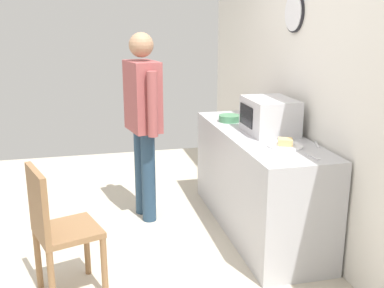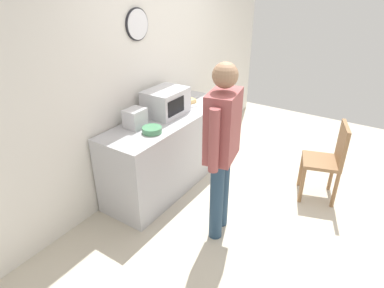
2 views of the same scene
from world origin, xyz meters
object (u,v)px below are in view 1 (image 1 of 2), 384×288
object	(u,v)px
microwave	(270,116)
sandwich_plate	(285,144)
spoon_utensil	(312,157)
wooden_chair	(56,226)
toaster	(255,111)
person_standing	(143,113)
fork_utensil	(317,145)
salad_bowl	(229,118)

from	to	relation	value
microwave	sandwich_plate	size ratio (longest dim) A/B	1.83
spoon_utensil	wooden_chair	world-z (taller)	wooden_chair
toaster	person_standing	world-z (taller)	person_standing
microwave	sandwich_plate	xyz separation A→B (m)	(0.45, -0.05, -0.13)
microwave	wooden_chair	bearing A→B (deg)	-69.28
fork_utensil	wooden_chair	bearing A→B (deg)	-83.99
spoon_utensil	wooden_chair	size ratio (longest dim) A/B	0.18
salad_bowl	person_standing	world-z (taller)	person_standing
sandwich_plate	wooden_chair	bearing A→B (deg)	-82.59
microwave	fork_utensil	distance (m)	0.53
salad_bowl	person_standing	distance (m)	0.83
fork_utensil	sandwich_plate	bearing A→B (deg)	-93.26
spoon_utensil	fork_utensil	bearing A→B (deg)	146.52
fork_utensil	spoon_utensil	distance (m)	0.34
sandwich_plate	spoon_utensil	xyz separation A→B (m)	(0.30, 0.08, -0.01)
sandwich_plate	salad_bowl	bearing A→B (deg)	-171.34
microwave	person_standing	bearing A→B (deg)	-116.38
microwave	salad_bowl	world-z (taller)	microwave
sandwich_plate	spoon_utensil	world-z (taller)	sandwich_plate
fork_utensil	wooden_chair	xyz separation A→B (m)	(0.21, -1.99, -0.38)
sandwich_plate	toaster	bearing A→B (deg)	173.61
toaster	wooden_chair	world-z (taller)	toaster
fork_utensil	salad_bowl	bearing A→B (deg)	-157.07
fork_utensil	wooden_chair	world-z (taller)	wooden_chair
salad_bowl	fork_utensil	bearing A→B (deg)	22.93
salad_bowl	spoon_utensil	xyz separation A→B (m)	(1.25, 0.22, -0.03)
person_standing	wooden_chair	world-z (taller)	person_standing
toaster	person_standing	size ratio (longest dim) A/B	0.13
microwave	wooden_chair	size ratio (longest dim) A/B	0.53
fork_utensil	wooden_chair	distance (m)	2.04
salad_bowl	person_standing	xyz separation A→B (m)	(-0.01, -0.83, 0.09)
microwave	toaster	xyz separation A→B (m)	(-0.48, 0.05, -0.05)
toaster	person_standing	xyz separation A→B (m)	(-0.03, -1.08, 0.02)
sandwich_plate	fork_utensil	distance (m)	0.26
salad_bowl	wooden_chair	world-z (taller)	salad_bowl
wooden_chair	sandwich_plate	bearing A→B (deg)	97.41
sandwich_plate	person_standing	xyz separation A→B (m)	(-0.96, -0.97, 0.10)
toaster	fork_utensil	bearing A→B (deg)	9.64
sandwich_plate	wooden_chair	world-z (taller)	sandwich_plate
microwave	toaster	bearing A→B (deg)	173.79
sandwich_plate	fork_utensil	size ratio (longest dim) A/B	1.61
toaster	person_standing	bearing A→B (deg)	-91.57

